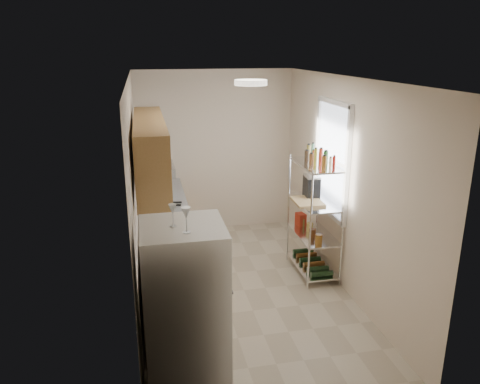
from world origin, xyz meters
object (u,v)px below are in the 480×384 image
object	(u,v)px
rice_cooker	(161,205)
cutting_board	(308,201)
espresso_machine	(312,187)
refrigerator	(186,316)
frying_pan_large	(160,205)

from	to	relation	value
rice_cooker	cutting_board	xyz separation A→B (m)	(1.85, -0.27, 0.01)
rice_cooker	espresso_machine	bearing A→B (deg)	-2.52
refrigerator	rice_cooker	world-z (taller)	refrigerator
cutting_board	rice_cooker	bearing A→B (deg)	171.63
cutting_board	frying_pan_large	bearing A→B (deg)	163.51
refrigerator	frying_pan_large	xyz separation A→B (m)	(-0.10, 2.55, 0.12)
refrigerator	espresso_machine	distance (m)	2.90
refrigerator	rice_cooker	xyz separation A→B (m)	(-0.09, 2.27, 0.21)
cutting_board	refrigerator	bearing A→B (deg)	-131.39
frying_pan_large	espresso_machine	xyz separation A→B (m)	(1.97, -0.36, 0.24)
rice_cooker	cutting_board	size ratio (longest dim) A/B	0.62
espresso_machine	rice_cooker	bearing A→B (deg)	-177.92
refrigerator	cutting_board	size ratio (longest dim) A/B	3.57
refrigerator	rice_cooker	distance (m)	2.28
cutting_board	espresso_machine	world-z (taller)	espresso_machine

